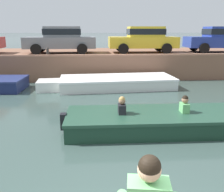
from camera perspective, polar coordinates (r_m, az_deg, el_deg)
name	(u,v)px	position (r m, az deg, el deg)	size (l,w,h in m)	color
ground_plane	(105,115)	(8.27, -1.68, -4.45)	(400.00, 400.00, 0.00)	#384C47
far_quay_wall	(99,62)	(16.45, -2.99, 7.77)	(60.00, 6.00, 1.37)	brown
far_wall_coping	(100,55)	(13.50, -2.77, 9.30)	(60.00, 0.24, 0.08)	#9F6C52
boat_moored_central_white	(112,83)	(12.03, -0.09, 3.08)	(6.55, 2.50, 0.54)	white
motorboat_passing	(165,121)	(7.20, 12.12, -5.60)	(6.18, 1.72, 1.00)	#193828
car_left_inner_grey	(61,39)	(15.42, -11.53, 12.74)	(4.19, 2.14, 1.54)	slate
car_centre_yellow	(144,38)	(15.59, 7.23, 12.94)	(4.08, 1.95, 1.54)	yellow
car_right_inner_blue	(221,38)	(17.21, 23.70, 12.01)	(4.23, 2.00, 1.54)	#233893
mooring_bollard_mid	(48,52)	(13.83, -14.50, 9.82)	(0.15, 0.15, 0.44)	#2D2B28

